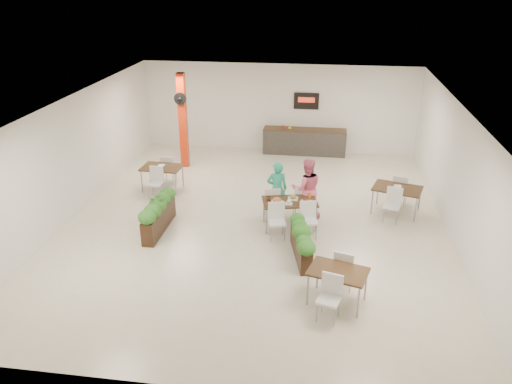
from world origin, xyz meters
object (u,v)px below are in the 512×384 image
Objects in this scene: diner_man at (277,189)px; side_table_b at (397,191)px; side_table_c at (338,276)px; planter_right at (301,239)px; main_table at (289,205)px; planter_left at (158,212)px; service_counter at (304,141)px; diner_woman at (307,188)px; side_table_a at (162,170)px; red_column at (183,120)px.

diner_man is 0.93× the size of side_table_b.
planter_right is at bearing 132.42° from side_table_c.
planter_left reaches higher than main_table.
service_counter is at bearing 113.23° from side_table_c.
planter_left is 1.16× the size of side_table_b.
diner_woman is 1.01× the size of side_table_b.
side_table_a is 7.31m from side_table_c.
diner_woman is at bearing -149.11° from side_table_b.
diner_woman is 4.64m from side_table_a.
service_counter reaches higher than main_table.
diner_woman is 1.00× the size of planter_right.
diner_man is 0.80m from diner_woman.
service_counter is 5.71m from side_table_a.
diner_man is at bearing 120.80° from main_table.
main_table is 3.37m from side_table_c.
diner_woman is (4.32, -3.34, -0.80)m from red_column.
red_column is 1.89× the size of diner_woman.
side_table_c is (5.26, -5.07, -0.01)m from side_table_a.
red_column is at bearing 128.14° from planter_right.
diner_woman is 1.03× the size of side_table_a.
main_table is 1.11× the size of side_table_c.
diner_woman is 2.55m from side_table_b.
diner_man is at bearing 129.06° from side_table_c.
red_column reaches higher than planter_left.
red_column is at bearing 141.78° from side_table_c.
service_counter is 1.54× the size of planter_left.
planter_right is 1.01× the size of side_table_b.
side_table_c is at bearing -40.97° from side_table_a.
red_column is at bearing -155.00° from service_counter.
planter_left is 2.67m from side_table_a.
side_table_b is at bearing 178.01° from diner_man.
side_table_c is (1.61, -3.80, -0.16)m from diner_man.
red_column reaches higher than side_table_c.
red_column is at bearing 89.07° from side_table_a.
planter_left is at bearing 6.42° from diner_woman.
planter_left reaches higher than side_table_a.
diner_man is (-0.39, 0.66, 0.14)m from main_table.
side_table_b is (6.92, -0.64, 0.01)m from side_table_a.
diner_woman reaches higher than side_table_c.
service_counter is at bearing 46.49° from side_table_a.
planter_left is at bearing -117.68° from service_counter.
main_table is at bearing 105.09° from planter_right.
main_table is 1.13× the size of side_table_a.
service_counter is 1.77× the size of planter_right.
red_column is at bearing -56.36° from diner_man.
side_table_b is 4.72m from side_table_c.
planter_left is (-3.32, -0.65, -0.12)m from main_table.
red_column reaches higher than diner_man.
red_column is 2.31m from side_table_a.
side_table_a is at bearing 152.20° from side_table_c.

